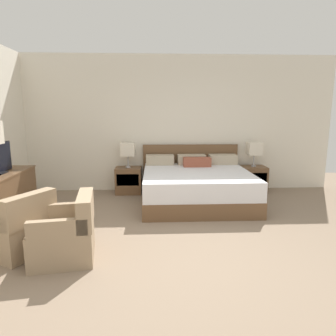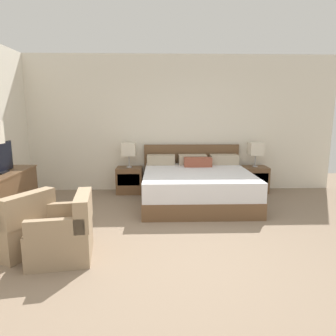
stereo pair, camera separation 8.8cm
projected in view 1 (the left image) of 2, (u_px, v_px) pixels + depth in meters
ground_plane at (179, 258)px, 3.51m from camera, size 9.61×9.61×0.00m
wall_back at (167, 124)px, 6.42m from camera, size 7.16×0.06×2.87m
bed at (196, 185)px, 5.65m from camera, size 2.04×1.99×1.00m
nightstand_left at (129, 180)px, 6.30m from camera, size 0.53×0.42×0.55m
nightstand_right at (253, 179)px, 6.42m from camera, size 0.53×0.42×0.55m
table_lamp_left at (128, 150)px, 6.18m from camera, size 0.28×0.28×0.51m
table_lamp_right at (254, 149)px, 6.30m from camera, size 0.28×0.28×0.51m
dresser at (3, 195)px, 4.74m from camera, size 0.54×1.39×0.75m
armchair_by_window at (19, 229)px, 3.64m from camera, size 0.93×0.93×0.76m
armchair_companion at (67, 235)px, 3.48m from camera, size 0.79×0.78×0.76m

